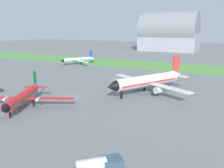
% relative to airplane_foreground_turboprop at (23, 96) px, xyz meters
% --- Properties ---
extents(ground_plane, '(600.00, 600.00, 0.00)m').
position_rel_airplane_foreground_turboprop_xyz_m(ground_plane, '(4.46, 11.70, -2.63)').
color(ground_plane, slate).
extents(grass_taxiway_strip, '(360.00, 28.00, 0.08)m').
position_rel_airplane_foreground_turboprop_xyz_m(grass_taxiway_strip, '(4.46, 78.27, -2.59)').
color(grass_taxiway_strip, '#549342').
rests_on(grass_taxiway_strip, ground_plane).
extents(airplane_foreground_turboprop, '(22.19, 19.29, 7.20)m').
position_rel_airplane_foreground_turboprop_xyz_m(airplane_foreground_turboprop, '(0.00, 0.00, 0.00)').
color(airplane_foreground_turboprop, red).
rests_on(airplane_foreground_turboprop, ground_plane).
extents(airplane_taxiing_turboprop, '(20.71, 18.05, 6.87)m').
position_rel_airplane_foreground_turboprop_xyz_m(airplane_taxiing_turboprop, '(-30.91, 63.68, -0.12)').
color(airplane_taxiing_turboprop, white).
rests_on(airplane_taxiing_turboprop, ground_plane).
extents(airplane_midfield_jet, '(26.86, 26.77, 10.28)m').
position_rel_airplane_foreground_turboprop_xyz_m(airplane_midfield_jet, '(21.76, 25.91, 1.07)').
color(airplane_midfield_jet, silver).
rests_on(airplane_midfield_jet, ground_plane).
extents(hangar_distant, '(47.49, 30.21, 32.98)m').
position_rel_airplane_foreground_turboprop_xyz_m(hangar_distant, '(-10.83, 167.97, 11.97)').
color(hangar_distant, '#9399A3').
rests_on(hangar_distant, ground_plane).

